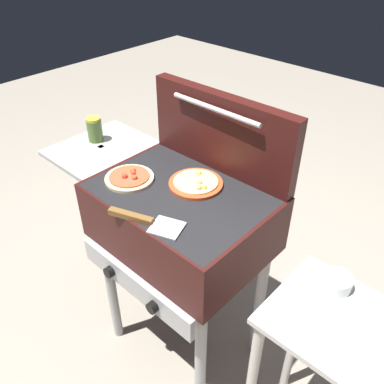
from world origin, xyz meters
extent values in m
plane|color=gray|center=(0.00, 0.00, 0.00)|extent=(8.00, 8.00, 0.00)
cube|color=#38110F|center=(0.00, 0.00, 0.78)|extent=(0.64, 0.48, 0.24)
cube|color=black|center=(0.00, 0.00, 0.90)|extent=(0.61, 0.46, 0.01)
cube|color=#A9A9A9|center=(-0.48, 0.00, 0.89)|extent=(0.32, 0.41, 0.02)
cube|color=#A9A9A9|center=(-0.48, 0.00, 0.78)|extent=(0.02, 0.02, 0.24)
cube|color=#A9A9A9|center=(0.00, -0.25, 0.61)|extent=(0.58, 0.02, 0.10)
cylinder|color=black|center=(-0.12, -0.28, 0.61)|extent=(0.04, 0.02, 0.04)
cylinder|color=black|center=(0.12, -0.28, 0.61)|extent=(0.04, 0.02, 0.04)
cylinder|color=#A9A9A9|center=(-0.27, -0.19, 0.33)|extent=(0.04, 0.04, 0.66)
cylinder|color=#A9A9A9|center=(0.27, -0.19, 0.33)|extent=(0.04, 0.04, 0.66)
cylinder|color=#A9A9A9|center=(-0.27, 0.19, 0.33)|extent=(0.04, 0.04, 0.66)
cylinder|color=#A9A9A9|center=(0.27, 0.19, 0.33)|extent=(0.04, 0.04, 0.66)
cube|color=#38110F|center=(0.00, 0.21, 1.05)|extent=(0.63, 0.06, 0.30)
cylinder|color=#B7B7BC|center=(0.00, 0.17, 1.16)|extent=(0.38, 0.02, 0.02)
cylinder|color=#C64723|center=(0.01, 0.06, 0.91)|extent=(0.20, 0.20, 0.01)
cylinder|color=#EDD17A|center=(0.01, 0.06, 0.92)|extent=(0.16, 0.16, 0.01)
sphere|color=#EAE56A|center=(-0.01, 0.10, 0.92)|extent=(0.02, 0.02, 0.02)
sphere|color=#EAC260|center=(0.03, 0.06, 0.92)|extent=(0.02, 0.02, 0.02)
sphere|color=#E6A46E|center=(0.05, 0.03, 0.92)|extent=(0.02, 0.02, 0.02)
sphere|color=#E1CB5C|center=(0.06, 0.05, 0.92)|extent=(0.02, 0.02, 0.02)
cylinder|color=beige|center=(-0.19, -0.08, 0.91)|extent=(0.18, 0.18, 0.01)
cylinder|color=#D14C2D|center=(-0.19, -0.08, 0.92)|extent=(0.15, 0.15, 0.01)
sphere|color=#ED4431|center=(-0.19, -0.06, 0.92)|extent=(0.02, 0.02, 0.02)
sphere|color=#C33A28|center=(-0.20, -0.10, 0.92)|extent=(0.02, 0.02, 0.02)
sphere|color=#C85427|center=(-0.21, -0.05, 0.92)|extent=(0.02, 0.02, 0.02)
sphere|color=#C0472A|center=(-0.16, -0.08, 0.92)|extent=(0.02, 0.02, 0.02)
cylinder|color=#4C6B2D|center=(-0.54, 0.02, 0.95)|extent=(0.06, 0.06, 0.10)
cylinder|color=gold|center=(-0.54, 0.02, 1.00)|extent=(0.06, 0.06, 0.01)
cube|color=#B7BABF|center=(0.11, -0.18, 0.90)|extent=(0.12, 0.12, 0.01)
cube|color=brown|center=(-0.01, -0.22, 0.91)|extent=(0.16, 0.08, 0.02)
cube|color=beige|center=(0.66, 0.00, 0.74)|extent=(0.44, 0.36, 0.02)
cylinder|color=beige|center=(0.47, 0.15, 0.36)|extent=(0.04, 0.04, 0.73)
cylinder|color=silver|center=(0.57, 0.11, 0.77)|extent=(0.10, 0.10, 0.04)
cylinder|color=#996B47|center=(0.57, 0.11, 0.76)|extent=(0.08, 0.08, 0.02)
camera|label=1|loc=(0.83, -0.83, 1.74)|focal=37.58mm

